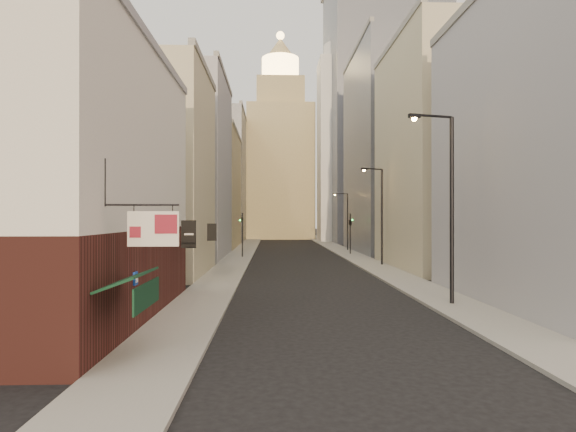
% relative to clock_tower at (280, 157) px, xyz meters
% --- Properties ---
extents(ground, '(360.00, 360.00, 0.00)m').
position_rel_clock_tower_xyz_m(ground, '(1.00, -92.00, -17.63)').
color(ground, black).
rests_on(ground, ground).
extents(sidewalk_left, '(3.00, 140.00, 0.15)m').
position_rel_clock_tower_xyz_m(sidewalk_left, '(-5.50, -37.00, -17.56)').
color(sidewalk_left, gray).
rests_on(sidewalk_left, ground).
extents(sidewalk_right, '(3.00, 140.00, 0.15)m').
position_rel_clock_tower_xyz_m(sidewalk_right, '(7.50, -37.00, -17.56)').
color(sidewalk_right, gray).
rests_on(sidewalk_right, ground).
extents(near_building_left, '(8.30, 23.04, 12.30)m').
position_rel_clock_tower_xyz_m(near_building_left, '(-9.99, -83.00, -11.61)').
color(near_building_left, '#51241F').
rests_on(near_building_left, ground).
extents(left_bldg_beige, '(8.00, 12.00, 16.00)m').
position_rel_clock_tower_xyz_m(left_bldg_beige, '(-11.00, -66.00, -9.63)').
color(left_bldg_beige, '#C0B58E').
rests_on(left_bldg_beige, ground).
extents(left_bldg_grey, '(8.00, 16.00, 20.00)m').
position_rel_clock_tower_xyz_m(left_bldg_grey, '(-11.00, -50.00, -7.63)').
color(left_bldg_grey, '#9E9DA3').
rests_on(left_bldg_grey, ground).
extents(left_bldg_tan, '(8.00, 18.00, 17.00)m').
position_rel_clock_tower_xyz_m(left_bldg_tan, '(-11.00, -32.00, -9.13)').
color(left_bldg_tan, tan).
rests_on(left_bldg_tan, ground).
extents(left_bldg_wingrid, '(8.00, 20.00, 24.00)m').
position_rel_clock_tower_xyz_m(left_bldg_wingrid, '(-11.00, -12.00, -5.63)').
color(left_bldg_wingrid, gray).
rests_on(left_bldg_wingrid, ground).
extents(right_bldg_grey, '(8.00, 16.00, 16.00)m').
position_rel_clock_tower_xyz_m(right_bldg_grey, '(13.00, -80.00, -9.63)').
color(right_bldg_grey, '#9E9DA3').
rests_on(right_bldg_grey, ground).
extents(right_bldg_beige, '(8.00, 16.00, 20.00)m').
position_rel_clock_tower_xyz_m(right_bldg_beige, '(13.00, -62.00, -7.63)').
color(right_bldg_beige, '#C0B58E').
rests_on(right_bldg_beige, ground).
extents(right_bldg_wingrid, '(8.00, 20.00, 26.00)m').
position_rel_clock_tower_xyz_m(right_bldg_wingrid, '(13.00, -42.00, -4.63)').
color(right_bldg_wingrid, gray).
rests_on(right_bldg_wingrid, ground).
extents(highrise, '(21.00, 23.00, 51.20)m').
position_rel_clock_tower_xyz_m(highrise, '(19.00, -14.00, 8.02)').
color(highrise, gray).
rests_on(highrise, ground).
extents(clock_tower, '(14.00, 14.00, 44.90)m').
position_rel_clock_tower_xyz_m(clock_tower, '(0.00, 0.00, 0.00)').
color(clock_tower, tan).
rests_on(clock_tower, ground).
extents(white_tower, '(8.00, 8.00, 41.50)m').
position_rel_clock_tower_xyz_m(white_tower, '(11.00, -14.00, 0.97)').
color(white_tower, silver).
rests_on(white_tower, ground).
extents(streetlamp_near, '(2.49, 0.80, 9.67)m').
position_rel_clock_tower_xyz_m(streetlamp_near, '(7.11, -80.08, -12.11)').
color(streetlamp_near, black).
rests_on(streetlamp_near, ground).
extents(streetlamp_mid, '(2.21, 1.13, 9.02)m').
position_rel_clock_tower_xyz_m(streetlamp_mid, '(8.18, -60.05, -12.48)').
color(streetlamp_mid, black).
rests_on(streetlamp_mid, ground).
extents(streetlamp_far, '(2.03, 0.36, 7.76)m').
position_rel_clock_tower_xyz_m(streetlamp_far, '(8.16, -39.87, -13.20)').
color(streetlamp_far, black).
rests_on(streetlamp_far, ground).
extents(traffic_light_left, '(0.60, 0.55, 5.00)m').
position_rel_clock_tower_xyz_m(traffic_light_left, '(-5.08, -50.80, -14.04)').
color(traffic_light_left, black).
rests_on(traffic_light_left, ground).
extents(traffic_light_right, '(0.73, 0.73, 5.00)m').
position_rel_clock_tower_xyz_m(traffic_light_right, '(7.60, -46.83, -13.82)').
color(traffic_light_right, black).
rests_on(traffic_light_right, ground).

